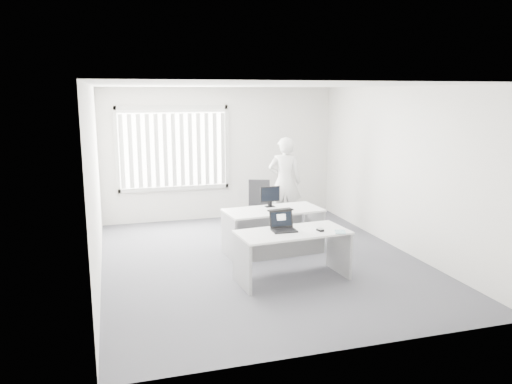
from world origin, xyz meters
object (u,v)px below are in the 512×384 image
object	(u,v)px
office_chair	(258,215)
desk_far	(273,221)
laptop	(284,222)
desk_near	(292,245)
person	(285,182)
monitor	(270,197)

from	to	relation	value
office_chair	desk_far	bearing A→B (deg)	-74.32
office_chair	laptop	bearing A→B (deg)	-76.91
desk_far	laptop	world-z (taller)	laptop
desk_near	person	world-z (taller)	person
desk_near	desk_far	xyz separation A→B (m)	(0.14, 1.31, 0.01)
laptop	monitor	world-z (taller)	monitor
desk_near	person	distance (m)	3.03
laptop	monitor	xyz separation A→B (m)	(0.27, 1.49, 0.06)
office_chair	laptop	distance (m)	2.70
monitor	desk_near	bearing A→B (deg)	-100.17
desk_near	desk_far	bearing A→B (deg)	78.91
desk_near	laptop	distance (m)	0.36
person	laptop	world-z (taller)	person
person	monitor	distance (m)	1.54
monitor	desk_far	bearing A→B (deg)	-97.48
laptop	monitor	size ratio (longest dim) A/B	0.97
laptop	desk_near	bearing A→B (deg)	-15.23
person	monitor	size ratio (longest dim) A/B	5.12
office_chair	laptop	size ratio (longest dim) A/B	2.88
monitor	laptop	bearing A→B (deg)	-104.71
desk_far	desk_near	bearing A→B (deg)	-101.75
desk_far	laptop	xyz separation A→B (m)	(-0.26, -1.27, 0.33)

